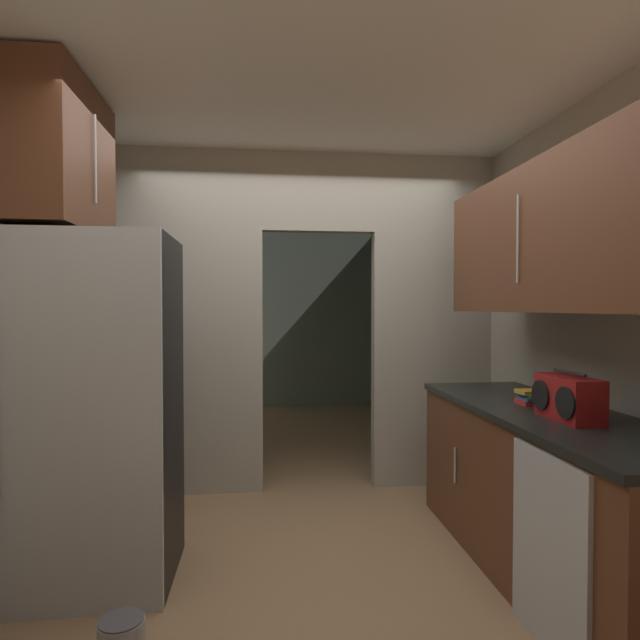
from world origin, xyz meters
name	(u,v)px	position (x,y,z in m)	size (l,w,h in m)	color
ground	(320,573)	(0.00, 0.00, 0.00)	(20.00, 20.00, 0.00)	#93704C
kitchen_overhead_slab	(312,102)	(0.00, 0.40, 2.71)	(3.54, 6.69, 0.06)	silver
kitchen_partition	(296,311)	(-0.04, 1.35, 1.43)	(3.14, 0.12, 2.68)	#ADA899
adjoining_room_shell	(287,317)	(0.00, 3.63, 1.34)	(3.14, 3.54, 2.68)	gray
refrigerator	(98,409)	(-1.18, 0.07, 0.92)	(0.79, 0.71, 1.83)	black
lower_cabinet_run	(547,493)	(1.22, -0.16, 0.45)	(0.70, 2.09, 0.90)	brown
dishwasher	(548,553)	(0.88, -0.75, 0.42)	(0.02, 0.56, 0.84)	#B7BABC
upper_cabinet_counterside	(550,239)	(1.22, -0.16, 1.82)	(0.36, 1.88, 0.78)	brown
upper_cabinet_fridgeside	(60,158)	(-1.39, 0.17, 2.26)	(0.36, 0.86, 0.80)	brown
boombox	(569,398)	(1.19, -0.40, 1.01)	(0.18, 0.37, 0.24)	maroon
book_stack	(530,397)	(1.21, 0.01, 0.94)	(0.13, 0.14, 0.08)	red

